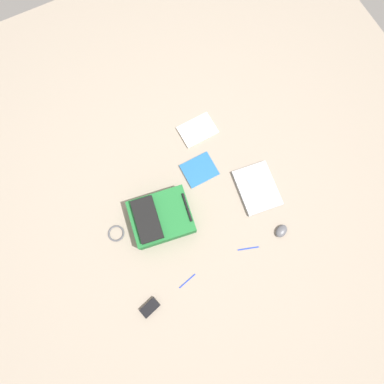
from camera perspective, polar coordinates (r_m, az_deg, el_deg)
The scene contains 10 objects.
ground_plane at distance 2.23m, azimuth -0.15°, elevation -0.41°, with size 4.11×4.11×0.00m, color gray.
backpack at distance 2.13m, azimuth -5.87°, elevation -4.75°, with size 0.39×0.45×0.18m.
laptop at distance 2.28m, azimuth 11.96°, elevation 0.73°, with size 0.38×0.31×0.03m.
book_comic at distance 2.27m, azimuth 1.38°, elevation 4.09°, with size 0.21×0.24×0.02m.
book_manual at distance 2.39m, azimuth 1.03°, elevation 11.37°, with size 0.20×0.28×0.02m.
computer_mouse at distance 2.26m, azimuth 16.23°, elevation -6.95°, with size 0.07×0.10×0.04m, color #4C4C51.
cable_coil at distance 2.24m, azimuth -13.87°, elevation -7.45°, with size 0.12×0.12×0.01m, color #4C4C51.
power_brick at distance 2.19m, azimuth -7.80°, elevation -20.46°, with size 0.07×0.12×0.03m, color black.
pen_black at distance 2.21m, azimuth 10.40°, elevation -10.24°, with size 0.01×0.01×0.15m, color #1933B2.
pen_blue at distance 2.17m, azimuth -0.87°, elevation -16.16°, with size 0.01×0.01×0.14m, color #1933B2.
Camera 1 is at (0.46, -0.22, 2.17)m, focal length 28.80 mm.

